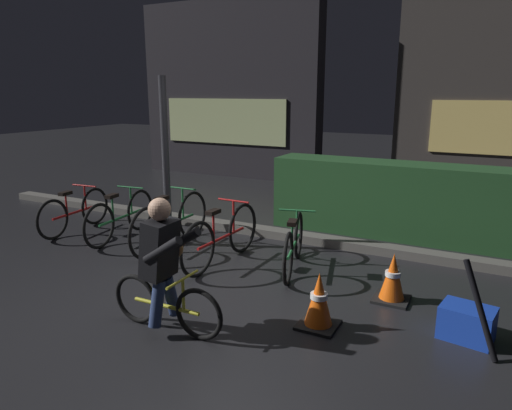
{
  "coord_description": "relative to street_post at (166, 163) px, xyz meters",
  "views": [
    {
      "loc": [
        2.54,
        -3.89,
        2.14
      ],
      "look_at": [
        0.2,
        0.6,
        0.9
      ],
      "focal_mm": 32.81,
      "sensor_mm": 36.0,
      "label": 1
    }
  ],
  "objects": [
    {
      "name": "traffic_cone_far",
      "position": [
        3.22,
        -0.42,
        -0.92
      ],
      "size": [
        0.36,
        0.36,
        0.52
      ],
      "color": "black",
      "rests_on": "ground"
    },
    {
      "name": "parked_bike_right_mid",
      "position": [
        1.97,
        -0.09,
        -0.85
      ],
      "size": [
        0.51,
        1.48,
        0.7
      ],
      "rotation": [
        0.0,
        0.0,
        1.83
      ],
      "color": "black",
      "rests_on": "ground"
    },
    {
      "name": "ground_plane",
      "position": [
        1.52,
        -1.2,
        -1.17
      ],
      "size": [
        40.0,
        40.0,
        0.0
      ],
      "primitive_type": "plane",
      "color": "black"
    },
    {
      "name": "blue_crate",
      "position": [
        3.97,
        -0.9,
        -1.02
      ],
      "size": [
        0.49,
        0.39,
        0.3
      ],
      "primitive_type": "cube",
      "rotation": [
        0.0,
        0.0,
        -0.16
      ],
      "color": "#193DB7",
      "rests_on": "ground"
    },
    {
      "name": "cyclist",
      "position": [
        1.51,
        -1.99,
        -0.54
      ],
      "size": [
        1.19,
        0.51,
        1.25
      ],
      "rotation": [
        0.0,
        0.0,
        0.01
      ],
      "color": "black",
      "rests_on": "ground"
    },
    {
      "name": "sidewalk_curb",
      "position": [
        1.52,
        1.0,
        -1.11
      ],
      "size": [
        12.0,
        0.24,
        0.12
      ],
      "primitive_type": "cube",
      "color": "#56544F",
      "rests_on": "ground"
    },
    {
      "name": "storefront_left",
      "position": [
        -2.11,
        5.3,
        0.97
      ],
      "size": [
        4.82,
        0.54,
        4.29
      ],
      "color": "#262328",
      "rests_on": "ground"
    },
    {
      "name": "parked_bike_leftmost",
      "position": [
        -1.68,
        -0.17,
        -0.85
      ],
      "size": [
        0.46,
        1.5,
        0.69
      ],
      "rotation": [
        0.0,
        0.0,
        1.66
      ],
      "color": "black",
      "rests_on": "ground"
    },
    {
      "name": "traffic_cone_near",
      "position": [
        2.74,
        -1.3,
        -0.91
      ],
      "size": [
        0.36,
        0.36,
        0.53
      ],
      "color": "black",
      "rests_on": "ground"
    },
    {
      "name": "hedge_row",
      "position": [
        3.32,
        1.9,
        -0.61
      ],
      "size": [
        4.8,
        0.7,
        1.11
      ],
      "primitive_type": "cube",
      "color": "#214723",
      "rests_on": "ground"
    },
    {
      "name": "parked_bike_left_mid",
      "position": [
        -0.78,
        -0.12,
        -0.83
      ],
      "size": [
        0.46,
        1.6,
        0.74
      ],
      "rotation": [
        0.0,
        0.0,
        1.67
      ],
      "color": "black",
      "rests_on": "ground"
    },
    {
      "name": "parked_bike_center_right",
      "position": [
        1.08,
        -0.31,
        -0.82
      ],
      "size": [
        0.46,
        1.68,
        0.77
      ],
      "rotation": [
        0.0,
        0.0,
        1.53
      ],
      "color": "black",
      "rests_on": "ground"
    },
    {
      "name": "street_post",
      "position": [
        0.0,
        0.0,
        0.0
      ],
      "size": [
        0.1,
        0.1,
        2.34
      ],
      "primitive_type": "cylinder",
      "color": "#2D2D33",
      "rests_on": "ground"
    },
    {
      "name": "parked_bike_center_left",
      "position": [
        0.12,
        -0.1,
        -0.81
      ],
      "size": [
        0.46,
        1.75,
        0.8
      ],
      "rotation": [
        0.0,
        0.0,
        1.59
      ],
      "color": "black",
      "rests_on": "ground"
    },
    {
      "name": "closed_umbrella",
      "position": [
        4.07,
        -1.15,
        -0.76
      ],
      "size": [
        0.36,
        0.16,
        0.81
      ],
      "primitive_type": "cylinder",
      "rotation": [
        0.0,
        0.38,
        2.82
      ],
      "color": "black",
      "rests_on": "ground"
    }
  ]
}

